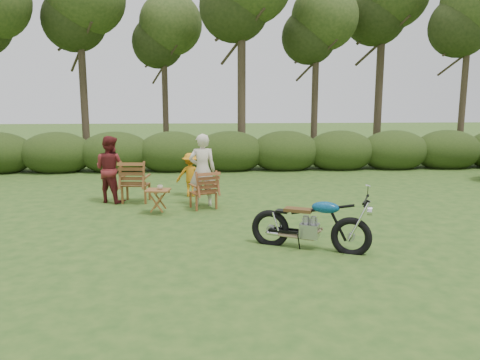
{
  "coord_description": "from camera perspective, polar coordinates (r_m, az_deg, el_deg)",
  "views": [
    {
      "loc": [
        -0.77,
        -7.51,
        2.54
      ],
      "look_at": [
        -0.13,
        1.77,
        0.9
      ],
      "focal_mm": 35.0,
      "sensor_mm": 36.0,
      "label": 1
    }
  ],
  "objects": [
    {
      "name": "adult_b",
      "position": [
        12.0,
        -15.38,
        -2.58
      ],
      "size": [
        0.99,
        0.92,
        1.63
      ],
      "primitive_type": "imported",
      "rotation": [
        0.0,
        0.0,
        2.66
      ],
      "color": "maroon",
      "rests_on": "ground"
    },
    {
      "name": "side_table",
      "position": [
        10.49,
        -9.94,
        -2.62
      ],
      "size": [
        0.59,
        0.51,
        0.55
      ],
      "primitive_type": null,
      "rotation": [
        0.0,
        0.0,
        -0.13
      ],
      "color": "brown",
      "rests_on": "ground"
    },
    {
      "name": "lawn_chair_right",
      "position": [
        10.96,
        -4.48,
        -3.44
      ],
      "size": [
        0.79,
        0.79,
        0.89
      ],
      "primitive_type": null,
      "rotation": [
        0.0,
        0.0,
        3.52
      ],
      "color": "brown",
      "rests_on": "ground"
    },
    {
      "name": "cup",
      "position": [
        10.45,
        -9.71,
        -0.86
      ],
      "size": [
        0.16,
        0.16,
        0.09
      ],
      "primitive_type": "imported",
      "rotation": [
        0.0,
        0.0,
        0.39
      ],
      "color": "beige",
      "rests_on": "side_table"
    },
    {
      "name": "motorcycle",
      "position": [
        8.15,
        8.42,
        -8.26
      ],
      "size": [
        2.08,
        1.49,
        1.11
      ],
      "primitive_type": null,
      "rotation": [
        0.0,
        0.0,
        -0.43
      ],
      "color": "#0D73B4",
      "rests_on": "ground"
    },
    {
      "name": "ground",
      "position": [
        7.96,
        1.8,
        -8.6
      ],
      "size": [
        80.0,
        80.0,
        0.0
      ],
      "primitive_type": "plane",
      "color": "#254717",
      "rests_on": "ground"
    },
    {
      "name": "adult_a",
      "position": [
        11.22,
        -4.55,
        -3.12
      ],
      "size": [
        0.65,
        0.45,
        1.71
      ],
      "primitive_type": "imported",
      "rotation": [
        0.0,
        0.0,
        3.21
      ],
      "color": "beige",
      "rests_on": "ground"
    },
    {
      "name": "child",
      "position": [
        12.31,
        -6.02,
        -1.96
      ],
      "size": [
        0.74,
        0.44,
        1.13
      ],
      "primitive_type": "imported",
      "rotation": [
        0.0,
        0.0,
        3.17
      ],
      "color": "orange",
      "rests_on": "ground"
    },
    {
      "name": "lawn_chair_left",
      "position": [
        11.86,
        -12.5,
        -2.61
      ],
      "size": [
        0.77,
        0.77,
        1.03
      ],
      "primitive_type": null,
      "rotation": [
        0.0,
        0.0,
        3.05
      ],
      "color": "brown",
      "rests_on": "ground"
    },
    {
      "name": "tree_line",
      "position": [
        17.34,
        0.26,
        14.2
      ],
      "size": [
        22.52,
        11.62,
        8.14
      ],
      "color": "#3B3020",
      "rests_on": "ground"
    }
  ]
}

